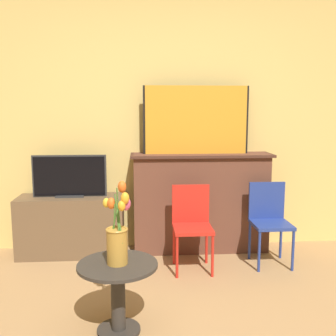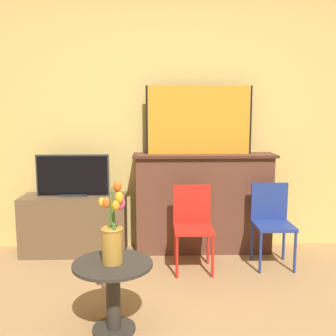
% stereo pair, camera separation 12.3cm
% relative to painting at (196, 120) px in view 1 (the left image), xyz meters
% --- Properties ---
extents(wall_back, '(8.00, 0.06, 2.70)m').
position_rel_painting_xyz_m(wall_back, '(-0.24, 0.18, 0.06)').
color(wall_back, '#E0BC66').
rests_on(wall_back, ground).
extents(fireplace_mantel, '(1.36, 0.35, 0.96)m').
position_rel_painting_xyz_m(fireplace_mantel, '(0.05, -0.01, -0.79)').
color(fireplace_mantel, brown).
rests_on(fireplace_mantel, ground).
extents(painting, '(1.01, 0.03, 0.65)m').
position_rel_painting_xyz_m(painting, '(0.00, 0.00, 0.00)').
color(painting, black).
rests_on(painting, fireplace_mantel).
extents(tv_stand, '(0.99, 0.36, 0.57)m').
position_rel_painting_xyz_m(tv_stand, '(-1.20, -0.05, -1.00)').
color(tv_stand, brown).
rests_on(tv_stand, ground).
extents(tv_monitor, '(0.69, 0.12, 0.40)m').
position_rel_painting_xyz_m(tv_monitor, '(-1.20, -0.05, -0.53)').
color(tv_monitor, '#2D2D2D').
rests_on(tv_monitor, tv_stand).
extents(chair_red, '(0.33, 0.33, 0.73)m').
position_rel_painting_xyz_m(chair_red, '(-0.09, -0.45, -0.86)').
color(chair_red, red).
rests_on(chair_red, ground).
extents(chair_blue, '(0.33, 0.33, 0.73)m').
position_rel_painting_xyz_m(chair_blue, '(0.62, -0.38, -0.86)').
color(chair_blue, navy).
rests_on(chair_blue, ground).
extents(side_table, '(0.50, 0.50, 0.45)m').
position_rel_painting_xyz_m(side_table, '(-0.68, -1.43, -0.99)').
color(side_table, '#332D28').
rests_on(side_table, ground).
extents(vase_tulips, '(0.18, 0.21, 0.51)m').
position_rel_painting_xyz_m(vase_tulips, '(-0.68, -1.43, -0.66)').
color(vase_tulips, '#B78433').
rests_on(vase_tulips, side_table).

